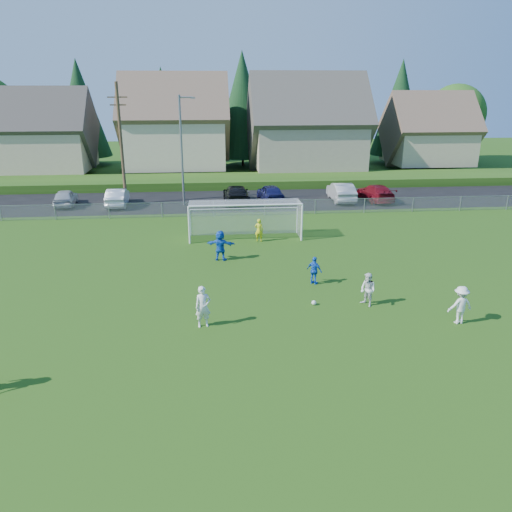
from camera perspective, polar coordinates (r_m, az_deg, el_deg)
The scene contains 22 objects.
ground at distance 18.83m, azimuth 2.29°, elevation -11.94°, with size 160.00×160.00×0.00m, color #193D0C.
asphalt_lot at distance 44.63m, azimuth -2.31°, elevation 6.36°, with size 60.00×60.00×0.00m, color black.
grass_embankment at distance 51.90m, azimuth -2.77°, elevation 8.56°, with size 70.00×6.00×0.80m, color #1E420F.
soccer_ball at distance 23.39m, azimuth 6.63°, elevation -5.32°, with size 0.22×0.22×0.22m, color white.
player_white_a at distance 21.05m, azimuth -6.08°, elevation -5.79°, with size 0.65×0.43×1.79m, color silver.
player_white_b at distance 23.47m, azimuth 12.66°, elevation -3.78°, with size 0.77×0.60×1.57m, color silver.
player_white_c at distance 22.94m, azimuth 22.32°, elevation -5.20°, with size 1.09×0.62×1.68m, color silver.
player_blue_a at distance 25.59m, azimuth 6.69°, elevation -1.66°, with size 0.85×0.36×1.46m, color blue.
player_blue_b at distance 28.96m, azimuth -4.10°, elevation 1.22°, with size 1.65×0.53×1.78m, color blue.
goalkeeper at distance 32.48m, azimuth 0.35°, elevation 2.97°, with size 0.55×0.36×1.51m, color yellow.
car_a at distance 45.50m, azimuth -20.96°, elevation 6.26°, with size 1.64×4.07×1.39m, color #AAAEB2.
car_b at distance 44.07m, azimuth -15.56°, elevation 6.50°, with size 1.56×4.48×1.48m, color white.
car_d at distance 43.48m, azimuth -2.27°, elevation 7.05°, with size 2.14×5.27×1.53m, color black.
car_e at distance 44.34m, azimuth 1.64°, elevation 7.24°, with size 1.73×4.30×1.46m, color #141648.
car_f at distance 44.98m, azimuth 9.71°, elevation 7.25°, with size 1.71×4.89×1.61m, color #B0B0B0.
car_g at distance 45.64m, azimuth 13.51°, elevation 7.05°, with size 2.01×4.94×1.43m, color maroon.
soccer_goal at distance 33.14m, azimuth -1.28°, elevation 4.85°, with size 7.42×1.90×2.50m.
chainlink_fence at distance 39.14m, azimuth -1.89°, elevation 5.52°, with size 52.06×0.06×1.20m.
streetlight at distance 42.36m, azimuth -8.44°, elevation 12.14°, with size 1.38×0.18×9.00m.
utility_pole at distance 43.87m, azimuth -15.15°, elevation 12.33°, with size 1.60×0.26×10.00m.
houses_row at distance 58.69m, azimuth -1.22°, elevation 16.58°, with size 53.90×11.45×13.27m.
tree_row at distance 64.90m, azimuth -2.49°, elevation 16.41°, with size 65.98×12.36×13.80m.
Camera 1 is at (-2.22, -16.03, 9.63)m, focal length 35.00 mm.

